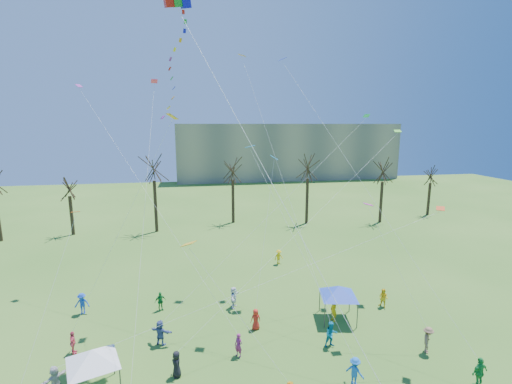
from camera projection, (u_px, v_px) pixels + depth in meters
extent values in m
cube|color=gray|center=(287.00, 151.00, 99.45)|extent=(60.00, 14.00, 15.00)
cylinder|color=black|center=(72.00, 216.00, 48.26)|extent=(0.44, 0.44, 5.35)
cylinder|color=black|center=(156.00, 206.00, 49.49)|extent=(0.44, 0.44, 7.25)
cylinder|color=black|center=(233.00, 201.00, 54.17)|extent=(0.44, 0.44, 6.62)
cylinder|color=black|center=(307.00, 201.00, 53.72)|extent=(0.44, 0.44, 6.88)
cylinder|color=black|center=(381.00, 202.00, 54.42)|extent=(0.44, 0.44, 6.31)
cylinder|color=black|center=(429.00, 199.00, 59.04)|extent=(0.44, 0.44, 5.37)
cube|color=red|center=(169.00, 1.00, 23.11)|extent=(0.79, 1.12, 1.00)
cube|color=#128821|center=(177.00, 2.00, 23.20)|extent=(0.79, 1.12, 1.00)
cube|color=#100FC1|center=(185.00, 2.00, 23.29)|extent=(0.79, 1.12, 1.00)
cylinder|color=white|center=(267.00, 174.00, 19.00)|extent=(0.02, 0.02, 25.86)
cylinder|color=#3F3F44|center=(121.00, 384.00, 19.34)|extent=(0.08, 0.08, 1.92)
cylinder|color=#3F3F44|center=(69.00, 373.00, 20.19)|extent=(0.08, 0.08, 1.92)
cylinder|color=#3F3F44|center=(114.00, 360.00, 21.36)|extent=(0.08, 0.08, 1.92)
pyramid|color=white|center=(92.00, 356.00, 19.51)|extent=(3.44, 3.44, 0.82)
cylinder|color=#3F3F44|center=(325.00, 316.00, 26.25)|extent=(0.08, 0.08, 1.94)
cylinder|color=#3F3F44|center=(357.00, 316.00, 26.20)|extent=(0.08, 0.08, 1.94)
cylinder|color=#3F3F44|center=(320.00, 300.00, 28.61)|extent=(0.08, 0.08, 1.94)
cylinder|color=#3F3F44|center=(350.00, 300.00, 28.56)|extent=(0.08, 0.08, 1.94)
pyramid|color=blue|center=(338.00, 291.00, 27.15)|extent=(3.62, 3.62, 0.83)
imported|color=blue|center=(355.00, 371.00, 20.53)|extent=(1.19, 1.23, 1.69)
imported|color=green|center=(480.00, 372.00, 20.34)|extent=(1.13, 0.61, 1.83)
imported|color=#BBBAC0|center=(55.00, 380.00, 19.88)|extent=(1.37, 1.46, 1.64)
imported|color=black|center=(177.00, 364.00, 21.20)|extent=(0.69, 0.89, 1.62)
imported|color=#8C2367|center=(238.00, 345.00, 23.02)|extent=(0.67, 0.68, 1.57)
imported|color=#0C82AB|center=(331.00, 334.00, 24.04)|extent=(0.94, 0.77, 1.80)
imported|color=#866449|center=(428.00, 340.00, 23.41)|extent=(1.25, 1.31, 1.79)
imported|color=#FE5473|center=(73.00, 343.00, 23.31)|extent=(0.53, 0.97, 1.56)
imported|color=#455696|center=(160.00, 333.00, 24.25)|extent=(1.69, 1.25, 1.77)
imported|color=red|center=(256.00, 319.00, 26.11)|extent=(0.84, 0.62, 1.57)
imported|color=yellow|center=(334.00, 310.00, 27.18)|extent=(0.47, 0.69, 1.86)
imported|color=yellow|center=(383.00, 298.00, 29.28)|extent=(0.92, 0.97, 1.58)
imported|color=blue|center=(82.00, 304.00, 28.22)|extent=(1.14, 0.67, 1.74)
imported|color=#1C8433|center=(160.00, 301.00, 28.76)|extent=(1.00, 0.75, 1.57)
imported|color=white|center=(234.00, 297.00, 29.22)|extent=(1.05, 1.72, 1.77)
imported|color=yellow|center=(279.00, 257.00, 38.32)|extent=(1.17, 0.89, 1.60)
cube|color=orange|center=(76.00, 212.00, 20.66)|extent=(0.56, 0.67, 0.14)
cylinder|color=white|center=(47.00, 303.00, 18.81)|extent=(0.01, 0.01, 9.83)
cube|color=#EE276E|center=(154.00, 81.00, 26.51)|extent=(0.55, 0.65, 0.25)
cylinder|color=white|center=(144.00, 212.00, 21.49)|extent=(0.01, 0.01, 21.18)
cube|color=gold|center=(189.00, 244.00, 17.76)|extent=(0.85, 0.78, 0.27)
cylinder|color=white|center=(240.00, 318.00, 18.17)|extent=(0.01, 0.01, 8.93)
cube|color=#1882B5|center=(250.00, 146.00, 25.07)|extent=(0.77, 0.65, 0.19)
cylinder|color=white|center=(297.00, 244.00, 22.76)|extent=(0.01, 0.01, 14.87)
cube|color=#2335CA|center=(282.00, 59.00, 32.14)|extent=(0.76, 0.67, 0.33)
cylinder|color=white|center=(359.00, 178.00, 26.20)|extent=(0.01, 0.01, 26.76)
cube|color=#DA4B1B|center=(440.00, 208.00, 21.84)|extent=(0.74, 0.77, 0.16)
cylinder|color=white|center=(257.00, 286.00, 20.81)|extent=(0.01, 0.01, 24.26)
cube|color=#60E535|center=(398.00, 131.00, 30.82)|extent=(0.76, 0.87, 0.21)
cylinder|color=white|center=(308.00, 223.00, 25.96)|extent=(0.01, 0.01, 24.50)
cube|color=purple|center=(79.00, 86.00, 32.09)|extent=(0.71, 0.71, 0.31)
cylinder|color=white|center=(145.00, 191.00, 27.51)|extent=(0.01, 0.01, 25.54)
cube|color=#FF980D|center=(242.00, 55.00, 32.16)|extent=(0.80, 0.72, 0.23)
cylinder|color=white|center=(280.00, 172.00, 28.06)|extent=(0.01, 0.01, 23.62)
cube|color=#EB27B0|center=(368.00, 204.00, 24.31)|extent=(0.66, 0.53, 0.19)
cylinder|color=white|center=(398.00, 268.00, 23.83)|extent=(0.01, 0.01, 8.94)
cube|color=orange|center=(172.00, 116.00, 22.23)|extent=(0.81, 0.78, 0.38)
cylinder|color=white|center=(121.00, 228.00, 22.72)|extent=(0.01, 0.01, 15.30)
cube|color=#16A994|center=(367.00, 116.00, 30.32)|extent=(0.55, 0.64, 0.28)
cylinder|color=white|center=(275.00, 209.00, 27.25)|extent=(0.01, 0.01, 22.96)
cube|color=#1A90C8|center=(274.00, 158.00, 29.66)|extent=(0.73, 0.65, 0.41)
cylinder|color=white|center=(265.00, 230.00, 27.84)|extent=(0.01, 0.01, 12.01)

